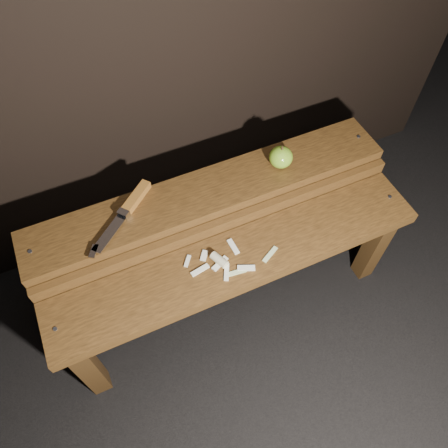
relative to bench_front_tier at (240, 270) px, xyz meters
name	(u,v)px	position (x,y,z in m)	size (l,w,h in m)	color
ground	(230,300)	(0.00, 0.06, -0.35)	(60.00, 60.00, 0.00)	black
bench_front_tier	(240,270)	(0.00, 0.00, 0.00)	(1.20, 0.20, 0.42)	#37210D
bench_rear_tier	(211,206)	(0.00, 0.23, 0.06)	(1.20, 0.21, 0.50)	#37210D
apple	(281,157)	(0.25, 0.23, 0.18)	(0.08, 0.08, 0.08)	#729E20
knife	(130,206)	(-0.25, 0.26, 0.16)	(0.25, 0.21, 0.03)	#91581F
apple_scraps	(223,261)	(-0.05, 0.01, 0.07)	(0.29, 0.13, 0.03)	beige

